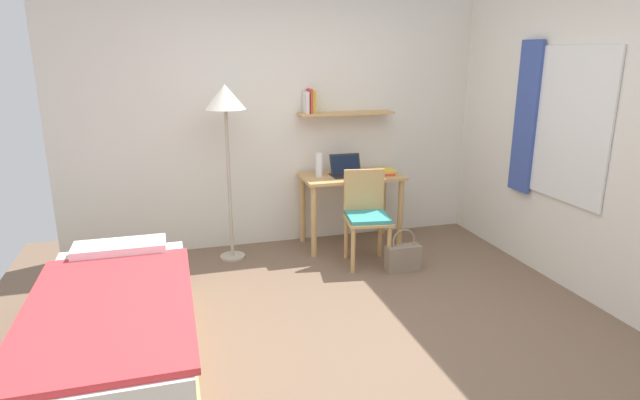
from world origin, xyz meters
TOP-DOWN VIEW (x-y plane):
  - ground_plane at (0.00, 0.00)m, footprint 5.28×5.28m
  - wall_back at (0.01, 2.02)m, footprint 4.40×0.27m
  - wall_right at (2.02, 0.03)m, footprint 0.10×4.40m
  - bed at (-1.54, 0.06)m, footprint 0.97×2.01m
  - desk at (0.59, 1.70)m, footprint 0.99×0.54m
  - desk_chair at (0.58, 1.21)m, footprint 0.46×0.48m
  - standing_lamp at (-0.62, 1.66)m, footprint 0.36×0.36m
  - laptop at (0.55, 1.71)m, footprint 0.32×0.22m
  - water_bottle at (0.27, 1.73)m, footprint 0.07×0.07m
  - book_stack at (0.94, 1.64)m, footprint 0.18×0.23m
  - handbag at (0.83, 0.93)m, footprint 0.32×0.13m

SIDE VIEW (x-z plane):
  - ground_plane at x=0.00m, z-range 0.00..0.00m
  - handbag at x=0.83m, z-range -0.07..0.33m
  - bed at x=-1.54m, z-range -0.03..0.51m
  - desk_chair at x=0.58m, z-range 0.05..0.92m
  - desk at x=0.59m, z-range 0.22..0.96m
  - book_stack at x=0.94m, z-range 0.74..0.78m
  - laptop at x=0.55m, z-range 0.68..0.89m
  - water_bottle at x=0.27m, z-range 0.73..0.97m
  - wall_back at x=0.01m, z-range 0.00..2.60m
  - wall_right at x=2.02m, z-range 0.00..2.60m
  - standing_lamp at x=-0.62m, z-range 0.61..2.25m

